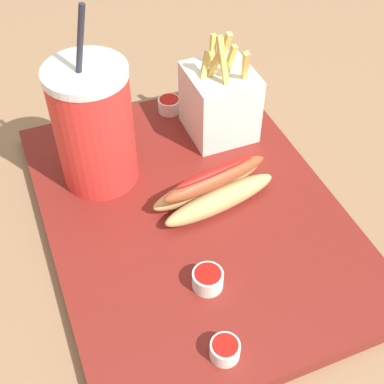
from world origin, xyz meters
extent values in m
cube|color=#8C6B4C|center=(0.00, 0.00, -0.01)|extent=(2.40, 2.40, 0.02)
cube|color=maroon|center=(0.00, 0.00, 0.01)|extent=(0.47, 0.35, 0.02)
cylinder|color=red|center=(-0.10, -0.09, 0.10)|extent=(0.10, 0.10, 0.15)
cylinder|color=white|center=(-0.10, -0.09, 0.18)|extent=(0.10, 0.10, 0.01)
cylinder|color=#262633|center=(-0.09, -0.09, 0.22)|extent=(0.01, 0.02, 0.08)
cube|color=white|center=(-0.13, 0.09, 0.07)|extent=(0.09, 0.09, 0.10)
cube|color=#E5C660|center=(-0.12, 0.10, 0.13)|extent=(0.02, 0.02, 0.06)
cube|color=#E5C660|center=(-0.12, 0.08, 0.13)|extent=(0.03, 0.02, 0.06)
cube|color=#E5C660|center=(-0.11, 0.09, 0.14)|extent=(0.02, 0.01, 0.07)
cube|color=#E5C660|center=(-0.10, 0.11, 0.13)|extent=(0.03, 0.02, 0.07)
cube|color=#E5C660|center=(-0.13, 0.07, 0.12)|extent=(0.03, 0.03, 0.05)
cube|color=#E5C660|center=(-0.14, 0.10, 0.14)|extent=(0.03, 0.01, 0.06)
cube|color=#E5C660|center=(-0.15, 0.09, 0.12)|extent=(0.01, 0.01, 0.07)
ellipsoid|color=tan|center=(0.01, 0.03, 0.04)|extent=(0.05, 0.16, 0.03)
ellipsoid|color=tan|center=(-0.02, 0.03, 0.04)|extent=(0.05, 0.16, 0.03)
ellipsoid|color=#994728|center=(0.00, 0.03, 0.06)|extent=(0.05, 0.15, 0.02)
ellipsoid|color=red|center=(0.00, 0.03, 0.07)|extent=(0.03, 0.11, 0.01)
cylinder|color=white|center=(0.11, -0.03, 0.03)|extent=(0.03, 0.03, 0.02)
cylinder|color=#B2140F|center=(0.11, -0.03, 0.04)|extent=(0.03, 0.03, 0.01)
cylinder|color=white|center=(0.19, -0.04, 0.03)|extent=(0.03, 0.03, 0.02)
cylinder|color=#B2140F|center=(0.19, -0.04, 0.04)|extent=(0.03, 0.03, 0.01)
cylinder|color=white|center=(-0.20, 0.04, 0.03)|extent=(0.03, 0.03, 0.02)
cylinder|color=#B2140F|center=(-0.20, 0.04, 0.04)|extent=(0.03, 0.03, 0.01)
camera|label=1|loc=(0.41, -0.17, 0.51)|focal=49.47mm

